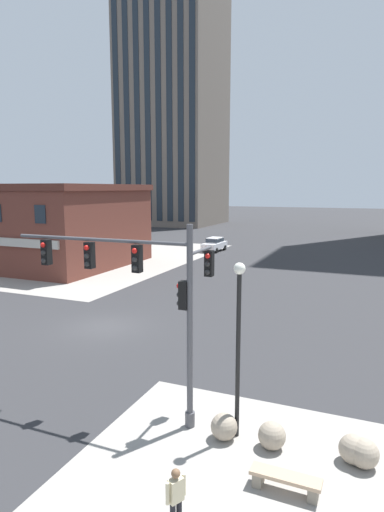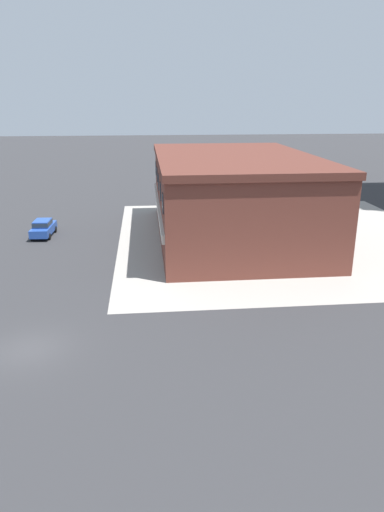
# 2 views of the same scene
# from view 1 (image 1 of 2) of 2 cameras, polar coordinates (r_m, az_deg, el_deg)

# --- Properties ---
(ground_plane) EXTENTS (320.00, 320.00, 0.00)m
(ground_plane) POSITION_cam_1_polar(r_m,az_deg,el_deg) (25.03, -11.45, -9.12)
(ground_plane) COLOR #2D2D30
(sidewalk_far_corner) EXTENTS (32.00, 32.00, 0.02)m
(sidewalk_far_corner) POSITION_cam_1_polar(r_m,az_deg,el_deg) (52.47, -17.27, 0.11)
(sidewalk_far_corner) COLOR gray
(sidewalk_far_corner) RESTS_ON ground
(traffic_signal_main) EXTENTS (6.83, 2.09, 6.60)m
(traffic_signal_main) POSITION_cam_1_polar(r_m,az_deg,el_deg) (14.27, -5.61, -4.36)
(traffic_signal_main) COLOR #4C4C51
(traffic_signal_main) RESTS_ON ground
(bollard_sphere_curb_a) EXTENTS (0.83, 0.83, 0.83)m
(bollard_sphere_curb_a) POSITION_cam_1_polar(r_m,az_deg,el_deg) (14.35, 4.25, -21.52)
(bollard_sphere_curb_a) COLOR gray
(bollard_sphere_curb_a) RESTS_ON ground
(bollard_sphere_curb_b) EXTENTS (0.83, 0.83, 0.83)m
(bollard_sphere_curb_b) POSITION_cam_1_polar(r_m,az_deg,el_deg) (14.11, 10.49, -22.24)
(bollard_sphere_curb_b) COLOR gray
(bollard_sphere_curb_b) RESTS_ON ground
(bollard_sphere_curb_c) EXTENTS (0.83, 0.83, 0.83)m
(bollard_sphere_curb_c) POSITION_cam_1_polar(r_m,az_deg,el_deg) (14.09, 20.53, -22.74)
(bollard_sphere_curb_c) COLOR gray
(bollard_sphere_curb_c) RESTS_ON ground
(bollard_sphere_curb_d) EXTENTS (0.83, 0.83, 0.83)m
(bollard_sphere_curb_d) POSITION_cam_1_polar(r_m,az_deg,el_deg) (14.01, 21.70, -23.00)
(bollard_sphere_curb_d) COLOR gray
(bollard_sphere_curb_d) RESTS_ON ground
(bench_near_signal) EXTENTS (1.81, 0.52, 0.49)m
(bench_near_signal) POSITION_cam_1_polar(r_m,az_deg,el_deg) (12.62, 12.20, -26.95)
(bench_near_signal) COLOR tan
(bench_near_signal) RESTS_ON ground
(pedestrian_with_bag) EXTENTS (0.33, 0.50, 1.54)m
(pedestrian_with_bag) POSITION_cam_1_polar(r_m,az_deg,el_deg) (11.05, -2.14, -29.12)
(pedestrian_with_bag) COLOR black
(pedestrian_with_bag) RESTS_ON ground
(street_lamp_corner_near) EXTENTS (0.36, 0.36, 5.52)m
(street_lamp_corner_near) POSITION_cam_1_polar(r_m,az_deg,el_deg) (13.30, 6.14, -9.68)
(street_lamp_corner_near) COLOR black
(street_lamp_corner_near) RESTS_ON ground
(car_main_northbound_near) EXTENTS (2.06, 4.48, 1.68)m
(car_main_northbound_near) POSITION_cam_1_polar(r_m,az_deg,el_deg) (53.24, 2.98, 1.62)
(car_main_northbound_near) COLOR silver
(car_main_northbound_near) RESTS_ON ground
(storefront_block_near_corner) EXTENTS (24.26, 14.80, 8.06)m
(storefront_block_near_corner) POSITION_cam_1_polar(r_m,az_deg,el_deg) (49.09, -21.89, 4.03)
(storefront_block_near_corner) COLOR brown
(storefront_block_near_corner) RESTS_ON ground
(residential_tower_skyline_left) EXTENTS (19.00, 19.37, 65.76)m
(residential_tower_skyline_left) POSITION_cam_1_polar(r_m,az_deg,el_deg) (98.21, -2.42, 23.80)
(residential_tower_skyline_left) COLOR #70665B
(residential_tower_skyline_left) RESTS_ON ground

